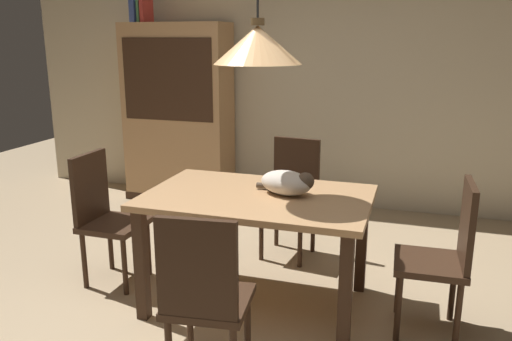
{
  "coord_description": "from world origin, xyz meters",
  "views": [
    {
      "loc": [
        1.04,
        -2.54,
        1.7
      ],
      "look_at": [
        0.05,
        0.58,
        0.85
      ],
      "focal_mm": 35.95,
      "sensor_mm": 36.0,
      "label": 1
    }
  ],
  "objects_px": {
    "chair_left_side": "(104,212)",
    "chair_right_side": "(445,252)",
    "chair_far_back": "(292,192)",
    "cat_sleeping": "(288,183)",
    "book_blue_wide": "(137,11)",
    "dining_table": "(258,210)",
    "hutch_bookcase": "(179,117)",
    "book_red_tall": "(146,8)",
    "chair_near_front": "(204,294)",
    "book_green_slim": "(142,9)",
    "pendant_lamp": "(258,44)"
  },
  "relations": [
    {
      "from": "book_blue_wide",
      "to": "book_green_slim",
      "type": "bearing_deg",
      "value": 0.0
    },
    {
      "from": "chair_right_side",
      "to": "book_red_tall",
      "type": "xyz_separation_m",
      "value": [
        -2.93,
        1.94,
        1.48
      ]
    },
    {
      "from": "dining_table",
      "to": "book_green_slim",
      "type": "xyz_separation_m",
      "value": [
        -1.85,
        1.94,
        1.33
      ]
    },
    {
      "from": "hutch_bookcase",
      "to": "book_red_tall",
      "type": "relative_size",
      "value": 6.61
    },
    {
      "from": "chair_left_side",
      "to": "pendant_lamp",
      "type": "distance_m",
      "value": 1.61
    },
    {
      "from": "dining_table",
      "to": "chair_far_back",
      "type": "xyz_separation_m",
      "value": [
        0.01,
        0.88,
        -0.14
      ]
    },
    {
      "from": "dining_table",
      "to": "hutch_bookcase",
      "type": "bearing_deg",
      "value": 127.45
    },
    {
      "from": "dining_table",
      "to": "hutch_bookcase",
      "type": "height_order",
      "value": "hutch_bookcase"
    },
    {
      "from": "book_blue_wide",
      "to": "book_red_tall",
      "type": "relative_size",
      "value": 0.86
    },
    {
      "from": "chair_near_front",
      "to": "book_green_slim",
      "type": "height_order",
      "value": "book_green_slim"
    },
    {
      "from": "chair_far_back",
      "to": "cat_sleeping",
      "type": "bearing_deg",
      "value": -78.34
    },
    {
      "from": "chair_right_side",
      "to": "book_blue_wide",
      "type": "relative_size",
      "value": 3.88
    },
    {
      "from": "chair_far_back",
      "to": "book_green_slim",
      "type": "xyz_separation_m",
      "value": [
        -1.86,
        1.07,
        1.47
      ]
    },
    {
      "from": "chair_far_back",
      "to": "book_red_tall",
      "type": "xyz_separation_m",
      "value": [
        -1.81,
        1.07,
        1.48
      ]
    },
    {
      "from": "chair_far_back",
      "to": "book_blue_wide",
      "type": "height_order",
      "value": "book_blue_wide"
    },
    {
      "from": "chair_right_side",
      "to": "book_green_slim",
      "type": "distance_m",
      "value": 3.85
    },
    {
      "from": "book_green_slim",
      "to": "book_red_tall",
      "type": "height_order",
      "value": "book_red_tall"
    },
    {
      "from": "pendant_lamp",
      "to": "book_blue_wide",
      "type": "height_order",
      "value": "pendant_lamp"
    },
    {
      "from": "chair_near_front",
      "to": "chair_right_side",
      "type": "bearing_deg",
      "value": 38.2
    },
    {
      "from": "chair_near_front",
      "to": "dining_table",
      "type": "bearing_deg",
      "value": 90.6
    },
    {
      "from": "chair_left_side",
      "to": "book_blue_wide",
      "type": "relative_size",
      "value": 3.88
    },
    {
      "from": "chair_right_side",
      "to": "chair_near_front",
      "type": "bearing_deg",
      "value": -141.8
    },
    {
      "from": "chair_far_back",
      "to": "book_blue_wide",
      "type": "xyz_separation_m",
      "value": [
        -1.92,
        1.07,
        1.46
      ]
    },
    {
      "from": "chair_left_side",
      "to": "book_red_tall",
      "type": "relative_size",
      "value": 3.32
    },
    {
      "from": "chair_left_side",
      "to": "hutch_bookcase",
      "type": "relative_size",
      "value": 0.5
    },
    {
      "from": "chair_left_side",
      "to": "book_green_slim",
      "type": "relative_size",
      "value": 3.58
    },
    {
      "from": "book_red_tall",
      "to": "chair_far_back",
      "type": "bearing_deg",
      "value": -30.45
    },
    {
      "from": "chair_far_back",
      "to": "chair_right_side",
      "type": "relative_size",
      "value": 1.0
    },
    {
      "from": "chair_left_side",
      "to": "book_red_tall",
      "type": "xyz_separation_m",
      "value": [
        -0.67,
        1.94,
        1.48
      ]
    },
    {
      "from": "chair_left_side",
      "to": "book_red_tall",
      "type": "height_order",
      "value": "book_red_tall"
    },
    {
      "from": "chair_far_back",
      "to": "chair_left_side",
      "type": "bearing_deg",
      "value": -142.33
    },
    {
      "from": "chair_left_side",
      "to": "chair_right_side",
      "type": "bearing_deg",
      "value": 0.07
    },
    {
      "from": "chair_near_front",
      "to": "pendant_lamp",
      "type": "relative_size",
      "value": 0.72
    },
    {
      "from": "cat_sleeping",
      "to": "hutch_bookcase",
      "type": "xyz_separation_m",
      "value": [
        -1.66,
        1.88,
        0.06
      ]
    },
    {
      "from": "chair_near_front",
      "to": "hutch_bookcase",
      "type": "distance_m",
      "value": 3.21
    },
    {
      "from": "hutch_bookcase",
      "to": "pendant_lamp",
      "type": "bearing_deg",
      "value": -52.55
    },
    {
      "from": "chair_left_side",
      "to": "chair_right_side",
      "type": "relative_size",
      "value": 1.0
    },
    {
      "from": "chair_near_front",
      "to": "cat_sleeping",
      "type": "xyz_separation_m",
      "value": [
        0.17,
        0.94,
        0.32
      ]
    },
    {
      "from": "pendant_lamp",
      "to": "book_blue_wide",
      "type": "xyz_separation_m",
      "value": [
        -1.91,
        1.94,
        0.31
      ]
    },
    {
      "from": "hutch_bookcase",
      "to": "chair_left_side",
      "type": "bearing_deg",
      "value": -79.54
    },
    {
      "from": "dining_table",
      "to": "cat_sleeping",
      "type": "xyz_separation_m",
      "value": [
        0.18,
        0.06,
        0.18
      ]
    },
    {
      "from": "chair_near_front",
      "to": "book_red_tall",
      "type": "bearing_deg",
      "value": 122.72
    },
    {
      "from": "cat_sleeping",
      "to": "book_red_tall",
      "type": "relative_size",
      "value": 1.44
    },
    {
      "from": "hutch_bookcase",
      "to": "chair_far_back",
      "type": "bearing_deg",
      "value": -35.42
    },
    {
      "from": "chair_far_back",
      "to": "chair_left_side",
      "type": "relative_size",
      "value": 1.0
    },
    {
      "from": "cat_sleeping",
      "to": "book_red_tall",
      "type": "height_order",
      "value": "book_red_tall"
    },
    {
      "from": "chair_far_back",
      "to": "cat_sleeping",
      "type": "height_order",
      "value": "chair_far_back"
    },
    {
      "from": "chair_near_front",
      "to": "cat_sleeping",
      "type": "relative_size",
      "value": 2.3
    },
    {
      "from": "chair_right_side",
      "to": "hutch_bookcase",
      "type": "relative_size",
      "value": 0.5
    },
    {
      "from": "book_red_tall",
      "to": "book_green_slim",
      "type": "bearing_deg",
      "value": 180.0
    }
  ]
}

